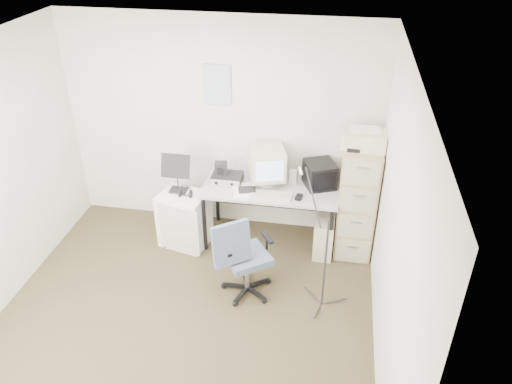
% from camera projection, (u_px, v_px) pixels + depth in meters
% --- Properties ---
extents(floor, '(3.60, 3.60, 0.01)m').
position_uv_depth(floor, '(183.00, 322.00, 4.78)').
color(floor, '#423C21').
rests_on(floor, ground).
extents(ceiling, '(3.60, 3.60, 0.01)m').
position_uv_depth(ceiling, '(155.00, 65.00, 3.48)').
color(ceiling, white).
rests_on(ceiling, ground).
extents(wall_back, '(3.60, 0.02, 2.50)m').
position_uv_depth(wall_back, '(221.00, 127.00, 5.65)').
color(wall_back, beige).
rests_on(wall_back, ground).
extents(wall_right, '(0.02, 3.60, 2.50)m').
position_uv_depth(wall_right, '(394.00, 236.00, 3.87)').
color(wall_right, beige).
rests_on(wall_right, ground).
extents(wall_calendar, '(0.30, 0.02, 0.44)m').
position_uv_depth(wall_calendar, '(217.00, 84.00, 5.38)').
color(wall_calendar, white).
rests_on(wall_calendar, wall_back).
extents(filing_cabinet, '(0.40, 0.60, 1.30)m').
position_uv_depth(filing_cabinet, '(357.00, 199.00, 5.46)').
color(filing_cabinet, '#9B8164').
rests_on(filing_cabinet, floor).
extents(printer, '(0.47, 0.34, 0.17)m').
position_uv_depth(printer, '(364.00, 139.00, 5.05)').
color(printer, beige).
rests_on(printer, filing_cabinet).
extents(desk, '(1.50, 0.70, 0.73)m').
position_uv_depth(desk, '(270.00, 214.00, 5.72)').
color(desk, silver).
rests_on(desk, floor).
extents(crt_monitor, '(0.48, 0.49, 0.42)m').
position_uv_depth(crt_monitor, '(267.00, 166.00, 5.50)').
color(crt_monitor, beige).
rests_on(crt_monitor, desk).
extents(crt_tv, '(0.41, 0.42, 0.28)m').
position_uv_depth(crt_tv, '(320.00, 174.00, 5.48)').
color(crt_tv, black).
rests_on(crt_tv, desk).
extents(desk_speaker, '(0.08, 0.08, 0.15)m').
position_uv_depth(desk_speaker, '(293.00, 177.00, 5.57)').
color(desk_speaker, beige).
rests_on(desk_speaker, desk).
extents(keyboard, '(0.46, 0.18, 0.03)m').
position_uv_depth(keyboard, '(270.00, 195.00, 5.35)').
color(keyboard, beige).
rests_on(keyboard, desk).
extents(mouse, '(0.08, 0.12, 0.03)m').
position_uv_depth(mouse, '(299.00, 197.00, 5.31)').
color(mouse, black).
rests_on(mouse, desk).
extents(radio_receiver, '(0.34, 0.25, 0.10)m').
position_uv_depth(radio_receiver, '(227.00, 178.00, 5.59)').
color(radio_receiver, black).
rests_on(radio_receiver, desk).
extents(radio_speaker, '(0.16, 0.15, 0.14)m').
position_uv_depth(radio_speaker, '(221.00, 168.00, 5.55)').
color(radio_speaker, black).
rests_on(radio_speaker, radio_receiver).
extents(papers, '(0.30, 0.36, 0.02)m').
position_uv_depth(papers, '(243.00, 190.00, 5.44)').
color(papers, white).
rests_on(papers, desk).
extents(pc_tower, '(0.22, 0.48, 0.44)m').
position_uv_depth(pc_tower, '(324.00, 234.00, 5.63)').
color(pc_tower, beige).
rests_on(pc_tower, floor).
extents(office_chair, '(0.74, 0.74, 0.92)m').
position_uv_depth(office_chair, '(247.00, 256.00, 4.92)').
color(office_chair, '#3D4E68').
rests_on(office_chair, floor).
extents(side_cart, '(0.60, 0.52, 0.64)m').
position_uv_depth(side_cart, '(184.00, 219.00, 5.71)').
color(side_cart, white).
rests_on(side_cart, floor).
extents(music_stand, '(0.34, 0.21, 0.47)m').
position_uv_depth(music_stand, '(177.00, 172.00, 5.50)').
color(music_stand, black).
rests_on(music_stand, side_cart).
extents(headphones, '(0.21, 0.21, 0.03)m').
position_uv_depth(headphones, '(185.00, 193.00, 5.49)').
color(headphones, black).
rests_on(headphones, side_cart).
extents(mic_stand, '(0.03, 0.03, 1.33)m').
position_uv_depth(mic_stand, '(326.00, 252.00, 4.65)').
color(mic_stand, black).
rests_on(mic_stand, floor).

